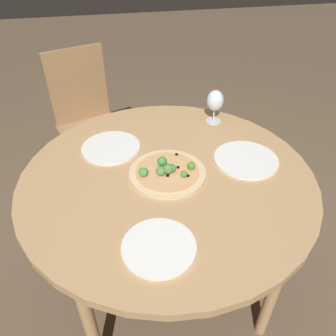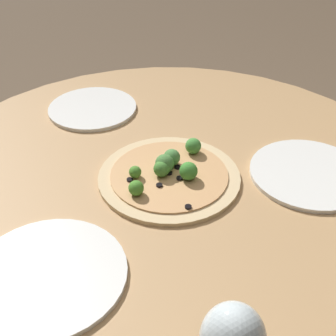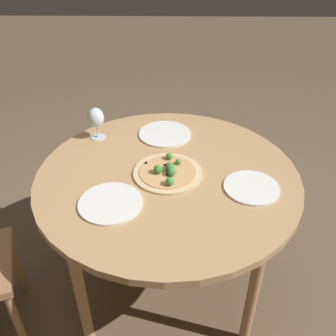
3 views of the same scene
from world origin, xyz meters
TOP-DOWN VIEW (x-y plane):
  - ground_plane at (0.00, 0.00)m, footprint 12.00×12.00m
  - dining_table at (0.00, 0.00)m, footprint 1.21×1.21m
  - pizza at (-0.00, 0.00)m, footprint 0.32×0.32m
  - wine_glass at (-0.32, -0.37)m, footprint 0.08×0.08m
  - plate_near at (-0.35, -0.02)m, footprint 0.28×0.28m
  - plate_far at (0.10, 0.37)m, footprint 0.24×0.24m
  - plate_side at (0.21, -0.23)m, footprint 0.27×0.27m

SIDE VIEW (x-z plane):
  - ground_plane at x=0.00m, z-range 0.00..0.00m
  - dining_table at x=0.00m, z-range 0.30..1.03m
  - plate_near at x=-0.35m, z-range 0.73..0.74m
  - plate_far at x=0.10m, z-range 0.73..0.74m
  - plate_side at x=0.21m, z-range 0.73..0.74m
  - pizza at x=0.00m, z-range 0.71..0.77m
  - wine_glass at x=-0.32m, z-range 0.76..0.93m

